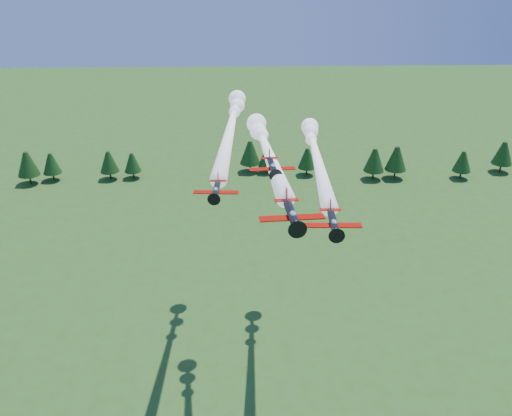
{
  "coord_description": "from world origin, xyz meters",
  "views": [
    {
      "loc": [
        -4.72,
        -72.38,
        76.68
      ],
      "look_at": [
        -2.71,
        0.0,
        41.96
      ],
      "focal_mm": 40.0,
      "sensor_mm": 36.0,
      "label": 1
    }
  ],
  "objects_px": {
    "plane_right": "(316,153)",
    "plane_lead": "(267,149)",
    "plane_slot": "(272,166)",
    "plane_left": "(231,125)"
  },
  "relations": [
    {
      "from": "plane_right",
      "to": "plane_lead",
      "type": "bearing_deg",
      "value": -129.51
    },
    {
      "from": "plane_lead",
      "to": "plane_slot",
      "type": "xyz_separation_m",
      "value": [
        0.37,
        -10.28,
        0.93
      ]
    },
    {
      "from": "plane_right",
      "to": "plane_slot",
      "type": "distance_m",
      "value": 23.93
    },
    {
      "from": "plane_left",
      "to": "plane_right",
      "type": "distance_m",
      "value": 16.7
    },
    {
      "from": "plane_left",
      "to": "plane_slot",
      "type": "relative_size",
      "value": 7.18
    },
    {
      "from": "plane_lead",
      "to": "plane_right",
      "type": "height_order",
      "value": "plane_lead"
    },
    {
      "from": "plane_lead",
      "to": "plane_slot",
      "type": "height_order",
      "value": "plane_slot"
    },
    {
      "from": "plane_lead",
      "to": "plane_right",
      "type": "xyz_separation_m",
      "value": [
        9.71,
        10.97,
        -4.91
      ]
    },
    {
      "from": "plane_lead",
      "to": "plane_left",
      "type": "height_order",
      "value": "plane_lead"
    },
    {
      "from": "plane_left",
      "to": "plane_slot",
      "type": "distance_m",
      "value": 25.21
    }
  ]
}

